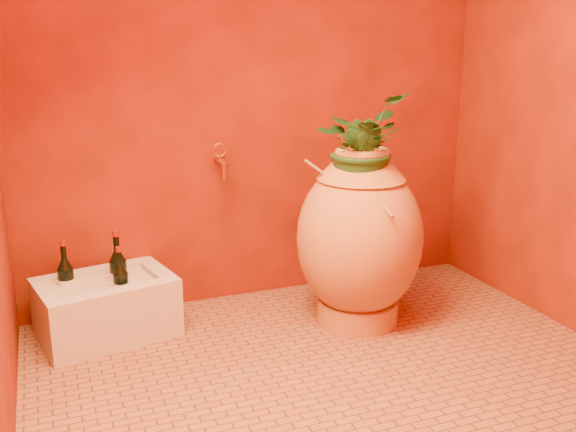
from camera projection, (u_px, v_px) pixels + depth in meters
name	position (u px, v px, depth m)	size (l,w,h in m)	color
floor	(337.00, 376.00, 2.69)	(2.50, 2.50, 0.00)	brown
wall_back	(257.00, 62.00, 3.25)	(2.50, 0.02, 2.50)	#531704
amphora	(359.00, 238.00, 3.10)	(0.78, 0.78, 0.87)	#AF6B31
stone_basin	(107.00, 308.00, 3.02)	(0.67, 0.53, 0.28)	#BFB49F
wine_bottle_a	(119.00, 275.00, 3.05)	(0.08, 0.08, 0.34)	black
wine_bottle_b	(66.00, 282.00, 2.99)	(0.08, 0.08, 0.31)	black
wine_bottle_c	(121.00, 286.00, 2.97)	(0.07, 0.07, 0.29)	black
wall_tap	(220.00, 159.00, 3.21)	(0.08, 0.16, 0.18)	#B07228
plant_main	(361.00, 145.00, 2.97)	(0.43, 0.37, 0.48)	#1A491D
plant_side	(360.00, 158.00, 2.92)	(0.21, 0.17, 0.38)	#1A491D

